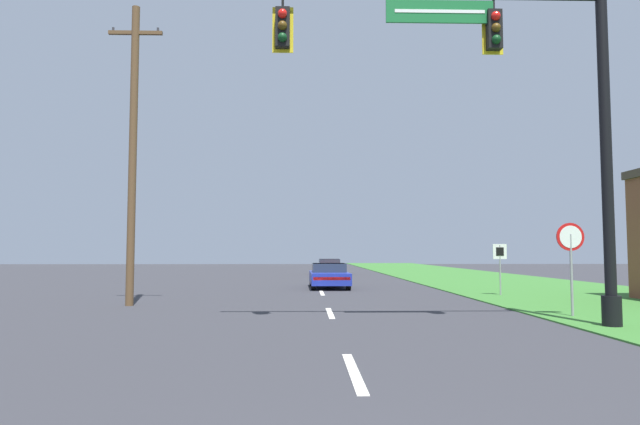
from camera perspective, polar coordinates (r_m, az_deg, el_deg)
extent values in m
cube|color=#38752D|center=(34.38, 17.68, -6.67)|extent=(10.00, 110.00, 0.04)
cube|color=silver|center=(8.66, 3.39, -15.61)|extent=(0.16, 2.80, 0.01)
cube|color=silver|center=(16.56, 1.01, -10.03)|extent=(0.16, 2.80, 0.01)
cube|color=silver|center=(24.53, 0.19, -8.05)|extent=(0.16, 2.80, 0.01)
cube|color=silver|center=(32.51, -0.22, -7.04)|extent=(0.16, 2.80, 0.01)
cube|color=silver|center=(40.50, -0.47, -6.43)|extent=(0.16, 2.80, 0.01)
cylinder|color=black|center=(15.01, 27.15, -8.75)|extent=(0.44, 0.44, 0.70)
cylinder|color=black|center=(15.16, 26.69, 5.96)|extent=(0.26, 0.26, 8.43)
cube|color=#196B33|center=(14.69, 11.87, 19.05)|extent=(2.57, 0.06, 0.55)
cube|color=white|center=(14.66, 11.90, 19.10)|extent=(2.16, 0.01, 0.08)
cylinder|color=black|center=(14.44, -3.75, 20.35)|extent=(0.06, 0.06, 0.35)
cube|color=yellow|center=(14.31, -3.74, 17.75)|extent=(0.50, 0.03, 1.11)
cube|color=black|center=(14.18, -3.76, 17.95)|extent=(0.34, 0.24, 0.95)
sphere|color=red|center=(14.16, -3.78, 19.23)|extent=(0.22, 0.22, 0.22)
sphere|color=#51380F|center=(14.05, -3.78, 18.16)|extent=(0.22, 0.22, 0.22)
sphere|color=#0F3D19|center=(13.95, -3.79, 17.08)|extent=(0.22, 0.22, 0.22)
cylinder|color=black|center=(15.11, 16.97, 19.36)|extent=(0.06, 0.06, 0.35)
cube|color=yellow|center=(14.99, 16.85, 16.88)|extent=(0.50, 0.03, 1.11)
cube|color=black|center=(14.87, 17.02, 17.06)|extent=(0.34, 0.24, 0.95)
sphere|color=red|center=(14.85, 17.17, 18.27)|extent=(0.22, 0.22, 0.22)
sphere|color=#51380F|center=(14.75, 17.20, 17.25)|extent=(0.22, 0.22, 0.22)
sphere|color=#0F3D19|center=(14.65, 17.22, 16.21)|extent=(0.22, 0.22, 0.22)
cylinder|color=black|center=(29.66, 2.28, -6.73)|extent=(0.22, 0.64, 0.64)
cylinder|color=black|center=(29.58, -0.84, -6.74)|extent=(0.22, 0.64, 0.64)
cylinder|color=black|center=(26.46, 2.84, -7.07)|extent=(0.22, 0.64, 0.64)
cylinder|color=black|center=(26.36, -0.65, -7.08)|extent=(0.22, 0.64, 0.64)
cube|color=#1E2D9E|center=(27.99, 0.90, -6.53)|extent=(1.89, 4.65, 0.55)
cube|color=#283342|center=(28.09, 0.88, -5.53)|extent=(1.63, 1.97, 0.42)
cube|color=#1E2D9E|center=(28.09, 0.88, -5.17)|extent=(1.59, 1.93, 0.06)
cube|color=#B71414|center=(25.72, 1.19, -6.63)|extent=(1.68, 0.09, 0.14)
cylinder|color=black|center=(46.42, 1.85, -5.73)|extent=(0.22, 0.64, 0.64)
cylinder|color=black|center=(46.36, -0.14, -5.73)|extent=(0.22, 0.64, 0.64)
cylinder|color=black|center=(43.20, 2.10, -5.86)|extent=(0.22, 0.64, 0.64)
cylinder|color=black|center=(43.13, -0.03, -5.87)|extent=(0.22, 0.64, 0.64)
cube|color=#AD1414|center=(44.77, 0.94, -5.57)|extent=(1.82, 4.63, 0.55)
cube|color=#283342|center=(44.87, 0.94, -4.94)|extent=(1.60, 1.94, 0.42)
cube|color=#AD1414|center=(44.87, 0.94, -4.71)|extent=(1.57, 1.91, 0.06)
cube|color=#B71414|center=(42.48, 1.07, -5.57)|extent=(1.67, 0.06, 0.14)
cylinder|color=gray|center=(16.89, 23.84, -5.71)|extent=(0.07, 0.07, 2.20)
cylinder|color=red|center=(16.89, 23.75, -2.24)|extent=(0.76, 0.04, 0.76)
cylinder|color=white|center=(16.87, 23.78, -2.24)|extent=(0.61, 0.01, 0.61)
cylinder|color=gray|center=(23.95, 17.57, -5.49)|extent=(0.06, 0.06, 2.00)
cube|color=white|center=(23.94, 17.53, -3.74)|extent=(0.55, 0.04, 0.60)
cube|color=black|center=(23.92, 17.55, -3.74)|extent=(0.31, 0.01, 0.34)
cylinder|color=brown|center=(20.03, -18.22, 5.62)|extent=(0.26, 0.26, 10.04)
cube|color=brown|center=(21.09, -17.97, 16.72)|extent=(1.80, 0.12, 0.12)
cylinder|color=#333338|center=(21.35, -19.98, 16.85)|extent=(0.08, 0.08, 0.12)
cylinder|color=#333338|center=(20.95, -15.90, 17.18)|extent=(0.08, 0.08, 0.12)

